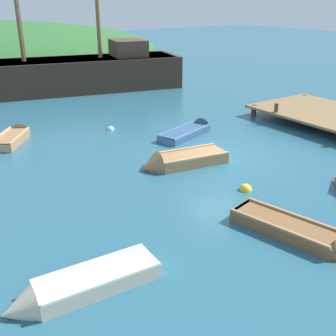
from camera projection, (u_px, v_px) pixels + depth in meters
The scene contains 10 objects.
ground_plane at pixel (219, 157), 16.74m from camera, with size 120.00×120.00×0.00m, color #285B70.
dock at pixel (336, 116), 20.59m from camera, with size 4.91×7.88×1.64m.
sailing_ship at pixel (71, 79), 28.01m from camera, with size 17.85×7.22×12.76m.
rowboat_center at pixel (304, 236), 11.01m from camera, with size 1.81×3.83×0.96m.
rowboat_near_dock at pixel (179, 162), 15.80m from camera, with size 3.56×1.70×1.11m.
rowboat_portside at pixel (77, 289), 8.99m from camera, with size 3.53×1.13×0.89m.
rowboat_outer_left at pixel (192, 132), 19.53m from camera, with size 3.74×2.06×0.95m.
rowboat_outer_right at pixel (14, 138), 18.56m from camera, with size 2.47×2.90×0.90m.
buoy_white at pixel (111, 130), 20.12m from camera, with size 0.34×0.34×0.34m, color white.
buoy_yellow at pixel (245, 190), 13.87m from camera, with size 0.44×0.44×0.44m, color yellow.
Camera 1 is at (-10.56, -11.69, 6.06)m, focal length 43.93 mm.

